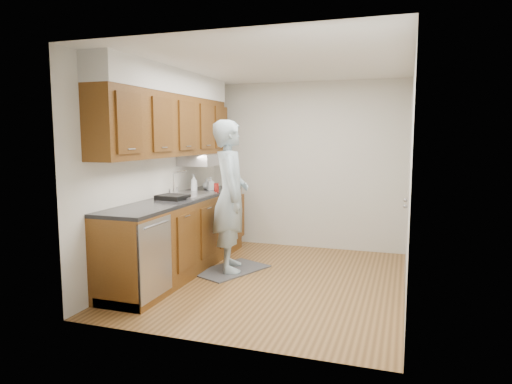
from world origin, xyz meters
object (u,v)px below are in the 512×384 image
(person, at_px, (230,186))
(soap_bottle_c, at_px, (207,184))
(soda_can, at_px, (216,188))
(soap_bottle_b, at_px, (211,184))
(dish_rack, at_px, (172,197))
(soap_bottle_a, at_px, (194,183))

(person, bearing_deg, soap_bottle_c, 19.88)
(person, height_order, soda_can, person)
(soap_bottle_b, bearing_deg, dish_rack, -93.41)
(soap_bottle_b, relative_size, soap_bottle_c, 1.23)
(dish_rack, bearing_deg, person, 39.77)
(soda_can, bearing_deg, person, -48.82)
(person, distance_m, soap_bottle_b, 0.81)
(soap_bottle_a, distance_m, soap_bottle_b, 0.29)
(person, relative_size, soap_bottle_a, 8.86)
(person, height_order, dish_rack, person)
(person, relative_size, soap_bottle_b, 11.40)
(person, relative_size, dish_rack, 6.27)
(soap_bottle_b, xyz_separation_m, dish_rack, (-0.06, -1.00, -0.07))
(soap_bottle_c, distance_m, soda_can, 0.37)
(person, xyz_separation_m, soap_bottle_c, (-0.64, 0.69, -0.07))
(person, distance_m, soap_bottle_c, 0.95)
(soap_bottle_a, relative_size, dish_rack, 0.71)
(soap_bottle_c, relative_size, dish_rack, 0.45)
(person, xyz_separation_m, soda_can, (-0.38, 0.43, -0.08))
(soap_bottle_c, xyz_separation_m, dish_rack, (0.04, -1.08, -0.05))
(person, bearing_deg, soap_bottle_a, 39.27)
(person, bearing_deg, soda_can, 18.28)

